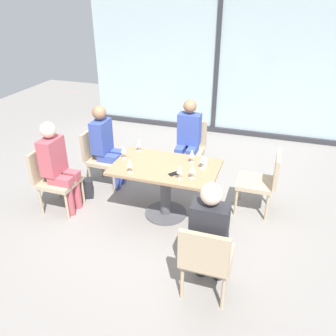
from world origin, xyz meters
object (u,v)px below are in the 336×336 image
Objects in this scene: chair_far_left at (100,155)px; person_front_right at (210,232)px; wine_glass_1 at (203,159)px; wine_glass_4 at (192,153)px; chair_front_right at (206,257)px; chair_near_window at (190,146)px; person_side_end at (57,163)px; wine_glass_5 at (123,149)px; wine_glass_3 at (130,163)px; dining_table_main at (166,179)px; handbag_0 at (82,189)px; person_near_window at (188,136)px; chair_side_end at (53,176)px; cell_phone_on_table at (174,174)px; wine_glass_6 at (192,169)px; person_far_left at (106,143)px; wine_glass_0 at (139,142)px; coffee_cup at (204,162)px; chair_far_right at (263,179)px; wine_glass_2 at (180,169)px.

chair_far_left is 2.54m from person_front_right.
wine_glass_4 is (-0.16, 0.11, 0.00)m from wine_glass_1.
chair_near_window is (-0.80, 2.40, 0.00)m from chair_front_right.
wine_glass_5 is (0.79, 0.35, 0.16)m from person_side_end.
wine_glass_3 is at bearing -55.01° from wine_glass_5.
handbag_0 is at bearing 178.90° from dining_table_main.
person_near_window reaches higher than dining_table_main.
wine_glass_5 is (0.90, 0.35, 0.37)m from chair_side_end.
person_side_end is at bearing -135.94° from cell_phone_on_table.
chair_side_end is 4.70× the size of wine_glass_6.
chair_front_right is 4.70× the size of wine_glass_3.
dining_table_main is at bearing -23.59° from person_far_left.
wine_glass_3 is 0.76m from wine_glass_6.
wine_glass_0 is 1.00× the size of wine_glass_3.
wine_glass_3 is at bearing -149.40° from coffee_cup.
person_side_end reaches higher than chair_far_right.
dining_table_main is at bearing 123.68° from chair_front_right.
cell_phone_on_table is (0.17, -1.37, 0.24)m from chair_near_window.
wine_glass_3 is at bearing -104.22° from person_near_window.
coffee_cup is (-0.34, 1.38, 0.28)m from chair_front_right.
person_near_window is at bearing 43.51° from chair_side_end.
wine_glass_2 reaches higher than chair_far_left.
wine_glass_4 and wine_glass_5 have the same top height.
cell_phone_on_table is at bearing 170.23° from wine_glass_6.
person_front_right is 1.00m from wine_glass_2.
dining_table_main is at bearing -90.00° from chair_near_window.
wine_glass_2 reaches higher than chair_near_window.
wine_glass_3 reaches higher than chair_front_right.
wine_glass_2 is 0.62m from wine_glass_3.
chair_front_right is at bearing -68.01° from wine_glass_6.
person_far_left is 4.20× the size of handbag_0.
wine_glass_1 is at bearing 11.55° from chair_side_end.
wine_glass_5 is (-1.39, 1.12, 0.16)m from person_front_right.
wine_glass_1 is at bearing -152.02° from chair_far_right.
person_far_left reaches higher than wine_glass_1.
wine_glass_1 reaches higher than cell_phone_on_table.
wine_glass_6 is at bearing -74.64° from wine_glass_4.
chair_far_right is at bearing -27.49° from person_near_window.
handbag_0 is (-0.70, -0.01, -0.72)m from wine_glass_5.
wine_glass_5 is (-1.39, 1.23, 0.37)m from chair_front_right.
wine_glass_1 is at bearing -92.39° from coffee_cup.
wine_glass_0 reaches higher than chair_near_window.
wine_glass_2 is 1.00× the size of wine_glass_4.
person_far_left is at bearing 38.78° from handbag_0.
chair_far_right is 2.90× the size of handbag_0.
chair_far_left is 0.83m from person_side_end.
dining_table_main is 0.30m from cell_phone_on_table.
dining_table_main is 1.53× the size of chair_front_right.
wine_glass_3 is (0.73, -0.77, 0.16)m from person_far_left.
chair_side_end is (-0.29, -0.79, 0.00)m from chair_far_left.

